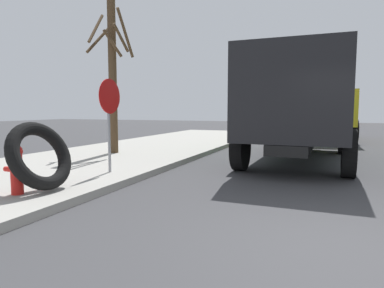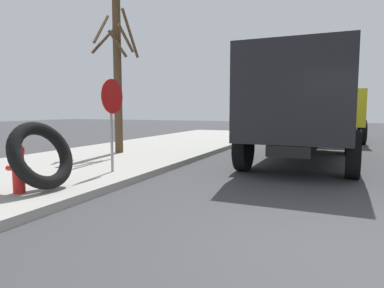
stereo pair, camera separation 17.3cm
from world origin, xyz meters
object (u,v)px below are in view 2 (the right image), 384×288
dump_truck_blue (321,109)px  fire_hydrant (18,167)px  loose_tire (42,155)px  dump_truck_orange (346,109)px  bare_tree (117,72)px  dump_truck_green (306,107)px  stop_sign (112,108)px  dump_truck_yellow (331,108)px

dump_truck_blue → fire_hydrant: bearing=172.3°
loose_tire → dump_truck_orange: (36.88, -5.43, 0.85)m
bare_tree → dump_truck_green: bearing=-77.4°
fire_hydrant → dump_truck_green: dump_truck_green is taller
fire_hydrant → dump_truck_orange: bearing=-8.6°
loose_tire → dump_truck_green: (6.12, -3.80, 0.85)m
stop_sign → bare_tree: size_ratio=0.43×
fire_hydrant → loose_tire: 0.41m
fire_hydrant → dump_truck_blue: bearing=-7.7°
fire_hydrant → dump_truck_yellow: size_ratio=0.12×
loose_tire → stop_sign: 2.10m
fire_hydrant → dump_truck_orange: dump_truck_orange is taller
dump_truck_green → dump_truck_orange: 30.81m
dump_truck_green → dump_truck_yellow: same height
stop_sign → bare_tree: bare_tree is taller
bare_tree → dump_truck_blue: bearing=-13.9°
dump_truck_green → bare_tree: bearing=102.6°
stop_sign → dump_truck_blue: size_ratio=0.29×
fire_hydrant → dump_truck_yellow: dump_truck_yellow is taller
loose_tire → dump_truck_blue: size_ratio=0.17×
fire_hydrant → dump_truck_blue: size_ratio=0.12×
fire_hydrant → bare_tree: bare_tree is taller
dump_truck_yellow → dump_truck_orange: same height
dump_truck_green → dump_truck_yellow: (8.78, -0.52, 0.00)m
dump_truck_orange → bare_tree: (-32.02, 7.26, 1.13)m
loose_tire → dump_truck_blue: 26.12m
dump_truck_yellow → dump_truck_orange: (21.98, -1.11, 0.00)m
stop_sign → dump_truck_orange: dump_truck_orange is taller
fire_hydrant → bare_tree: bearing=17.7°
dump_truck_orange → bare_tree: bearing=167.2°
dump_truck_yellow → bare_tree: bearing=148.5°
loose_tire → dump_truck_orange: size_ratio=0.17×
loose_tire → stop_sign: bearing=-2.2°
loose_tire → dump_truck_blue: (25.89, -3.37, 0.85)m
dump_truck_orange → bare_tree: bare_tree is taller
dump_truck_blue → bare_tree: bare_tree is taller
loose_tire → bare_tree: size_ratio=0.26×
dump_truck_yellow → dump_truck_blue: (10.99, 0.95, 0.00)m
dump_truck_blue → bare_tree: size_ratio=1.47×
fire_hydrant → dump_truck_green: 7.64m
stop_sign → bare_tree: (2.93, 1.91, 1.16)m
dump_truck_orange → loose_tire: bearing=171.6°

